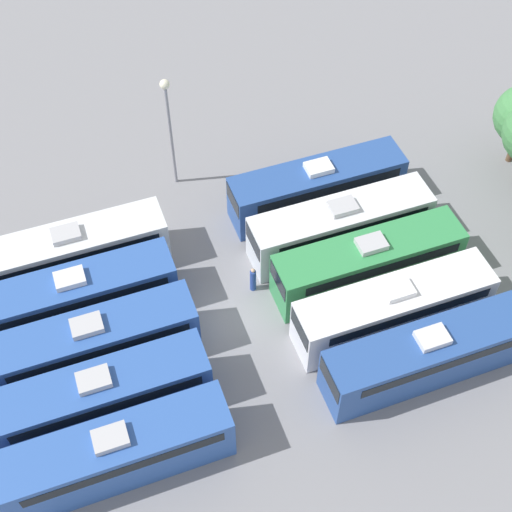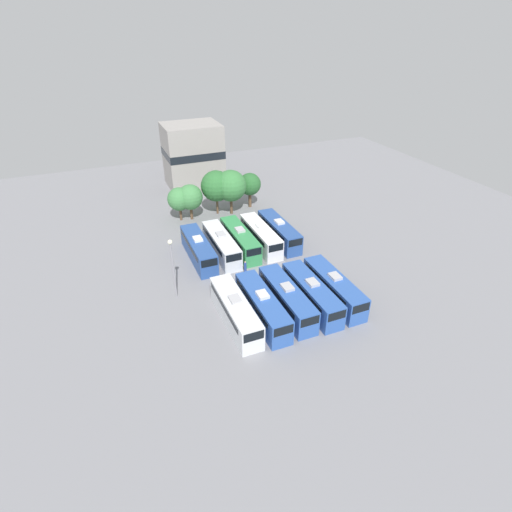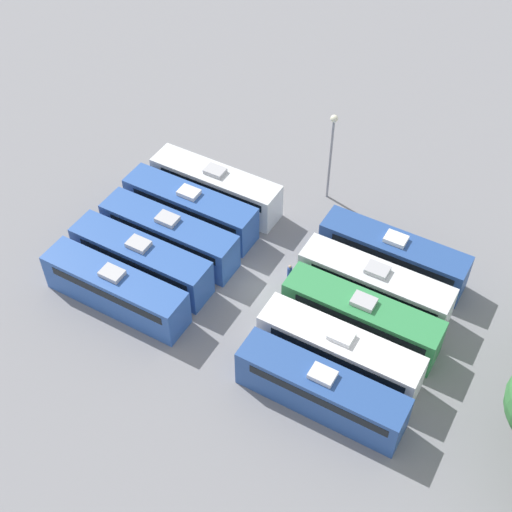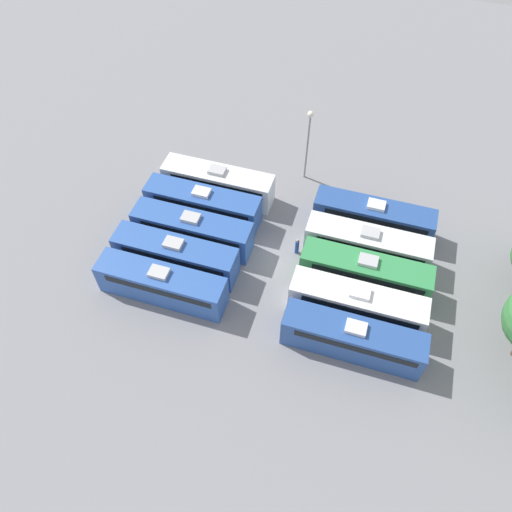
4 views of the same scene
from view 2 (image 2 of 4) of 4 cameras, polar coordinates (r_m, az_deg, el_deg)
ground_plane at (r=54.66m, az=0.72°, el=-2.89°), size 114.15×114.15×0.00m
bus_0 at (r=45.92m, az=-2.98°, el=-7.77°), size 2.62×11.09×3.51m
bus_1 at (r=46.56m, az=0.91°, el=-7.11°), size 2.62×11.09×3.51m
bus_2 at (r=47.87m, az=4.40°, el=-5.99°), size 2.62×11.09×3.51m
bus_3 at (r=48.94m, az=7.92°, el=-5.30°), size 2.62×11.09×3.51m
bus_4 at (r=50.47m, az=11.03°, el=-4.37°), size 2.62×11.09×3.51m
bus_5 at (r=58.25m, az=-8.22°, el=1.07°), size 2.62×11.09×3.51m
bus_6 at (r=59.06m, az=-5.00°, el=1.73°), size 2.62×11.09×3.51m
bus_7 at (r=60.20m, az=-2.31°, el=2.43°), size 2.62×11.09×3.51m
bus_8 at (r=61.22m, az=0.65°, el=2.97°), size 2.62×11.09×3.51m
bus_9 at (r=62.64m, az=3.29°, el=3.60°), size 2.62×11.09×3.51m
worker_person at (r=54.95m, az=-1.55°, el=-1.64°), size 0.36×0.36×1.84m
light_pole at (r=48.86m, az=-11.89°, el=-0.47°), size 0.60×0.60×8.16m
tree_0 at (r=69.73m, az=-10.93°, el=7.98°), size 3.98×3.98×5.90m
tree_1 at (r=69.70m, az=-9.41°, el=8.28°), size 4.35×4.35×6.28m
tree_2 at (r=70.88m, az=-5.70°, el=9.92°), size 5.39×5.39×7.92m
tree_3 at (r=70.66m, az=-3.64°, el=9.97°), size 5.48×5.48×8.00m
tree_4 at (r=73.62m, az=-0.89°, el=10.20°), size 4.04×4.04×6.45m
depot_building at (r=85.01m, az=-8.99°, el=14.07°), size 11.13×9.02×12.51m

